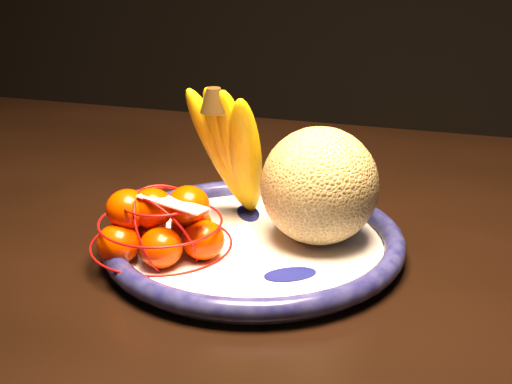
% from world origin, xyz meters
% --- Properties ---
extents(dining_table, '(1.55, 0.96, 0.77)m').
position_xyz_m(dining_table, '(0.00, -0.01, 0.68)').
color(dining_table, black).
rests_on(dining_table, ground).
extents(fruit_bowl, '(0.33, 0.33, 0.03)m').
position_xyz_m(fruit_bowl, '(0.10, -0.08, 0.78)').
color(fruit_bowl, white).
rests_on(fruit_bowl, dining_table).
extents(cantaloupe, '(0.13, 0.13, 0.13)m').
position_xyz_m(cantaloupe, '(0.17, -0.05, 0.84)').
color(cantaloupe, olive).
rests_on(cantaloupe, fruit_bowl).
extents(banana_bunch, '(0.11, 0.12, 0.18)m').
position_xyz_m(banana_bunch, '(0.06, -0.02, 0.87)').
color(banana_bunch, '#EFC401').
rests_on(banana_bunch, fruit_bowl).
extents(mandarin_bag, '(0.18, 0.18, 0.10)m').
position_xyz_m(mandarin_bag, '(0.02, -0.13, 0.81)').
color(mandarin_bag, '#FF2E00').
rests_on(mandarin_bag, fruit_bowl).
extents(price_tag, '(0.08, 0.04, 0.01)m').
position_xyz_m(price_tag, '(0.03, -0.14, 0.85)').
color(price_tag, white).
rests_on(price_tag, mandarin_bag).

